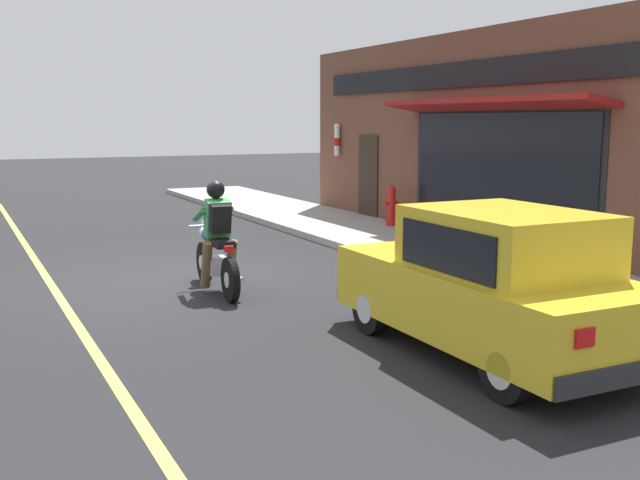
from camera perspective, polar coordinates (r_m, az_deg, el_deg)
name	(u,v)px	position (r m, az deg, el deg)	size (l,w,h in m)	color
ground_plane	(178,281)	(11.80, -10.74, -3.10)	(80.00, 80.00, 0.00)	black
sidewalk_curb	(357,231)	(16.36, 2.80, 0.70)	(2.60, 22.00, 0.14)	#9E9B93
lane_stripe	(34,259)	(14.39, -20.94, -1.33)	(0.12, 19.80, 0.01)	#D1C64C
storefront_building	(461,138)	(15.68, 10.69, 7.67)	(1.25, 11.92, 4.20)	brown
motorcycle_with_rider	(217,246)	(10.87, -7.88, -0.43)	(0.57, 2.02, 1.62)	black
car_hatchback	(492,285)	(8.03, 12.95, -3.34)	(1.67, 3.79, 1.57)	black
trash_bin	(558,262)	(10.24, 17.65, -1.60)	(0.56, 0.56, 0.98)	#2D2D33
traffic_cone	(476,235)	(13.62, 11.78, 0.35)	(0.36, 0.36, 0.60)	black
fire_hydrant	(391,206)	(16.68, 5.46, 2.57)	(0.36, 0.24, 0.88)	red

